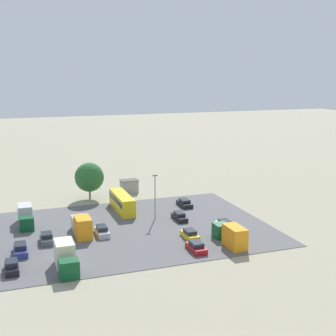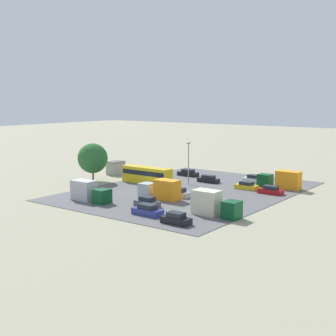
{
  "view_description": "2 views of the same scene",
  "coord_description": "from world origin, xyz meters",
  "px_view_note": "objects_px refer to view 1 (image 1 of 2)",
  "views": [
    {
      "loc": [
        20.29,
        83.61,
        26.86
      ],
      "look_at": [
        -0.26,
        26.41,
        14.2
      ],
      "focal_mm": 50.0,
      "sensor_mm": 36.0,
      "label": 1
    },
    {
      "loc": [
        70.08,
        56.68,
        16.93
      ],
      "look_at": [
        1.52,
        5.14,
        4.14
      ],
      "focal_mm": 50.0,
      "sensor_mm": 36.0,
      "label": 2
    }
  ],
  "objects_px": {
    "parked_car_6": "(47,239)",
    "parked_truck_2": "(66,258)",
    "parked_truck_3": "(231,235)",
    "parked_car_7": "(190,235)",
    "shed_building": "(129,186)",
    "bus": "(122,202)",
    "parked_car_8": "(179,217)",
    "parked_truck_0": "(25,216)",
    "parked_car_0": "(12,267)",
    "parked_car_2": "(225,225)",
    "parked_car_5": "(102,231)",
    "parked_truck_1": "(82,226)",
    "parked_car_1": "(196,247)",
    "parked_car_4": "(184,203)",
    "parked_car_3": "(21,249)"
  },
  "relations": [
    {
      "from": "parked_car_6",
      "to": "parked_truck_2",
      "type": "relative_size",
      "value": 0.56
    },
    {
      "from": "parked_truck_3",
      "to": "parked_car_7",
      "type": "bearing_deg",
      "value": 135.35
    },
    {
      "from": "shed_building",
      "to": "parked_car_7",
      "type": "bearing_deg",
      "value": 92.87
    },
    {
      "from": "bus",
      "to": "parked_car_8",
      "type": "distance_m",
      "value": 12.55
    },
    {
      "from": "parked_car_6",
      "to": "parked_truck_0",
      "type": "height_order",
      "value": "parked_truck_0"
    },
    {
      "from": "parked_truck_3",
      "to": "bus",
      "type": "bearing_deg",
      "value": 116.0
    },
    {
      "from": "parked_car_0",
      "to": "parked_truck_3",
      "type": "relative_size",
      "value": 0.51
    },
    {
      "from": "parked_car_2",
      "to": "parked_truck_3",
      "type": "relative_size",
      "value": 0.51
    },
    {
      "from": "parked_car_0",
      "to": "parked_truck_0",
      "type": "height_order",
      "value": "parked_truck_0"
    },
    {
      "from": "parked_car_5",
      "to": "parked_car_7",
      "type": "distance_m",
      "value": 14.65
    },
    {
      "from": "parked_car_2",
      "to": "parked_car_6",
      "type": "bearing_deg",
      "value": -6.85
    },
    {
      "from": "bus",
      "to": "parked_truck_0",
      "type": "relative_size",
      "value": 1.47
    },
    {
      "from": "parked_truck_1",
      "to": "parked_car_8",
      "type": "bearing_deg",
      "value": 6.17
    },
    {
      "from": "parked_car_1",
      "to": "parked_car_7",
      "type": "bearing_deg",
      "value": -102.45
    },
    {
      "from": "parked_car_4",
      "to": "parked_car_1",
      "type": "bearing_deg",
      "value": 72.53
    },
    {
      "from": "parked_car_2",
      "to": "parked_truck_2",
      "type": "distance_m",
      "value": 29.17
    },
    {
      "from": "shed_building",
      "to": "parked_car_8",
      "type": "distance_m",
      "value": 22.7
    },
    {
      "from": "parked_car_5",
      "to": "parked_truck_1",
      "type": "distance_m",
      "value": 3.45
    },
    {
      "from": "shed_building",
      "to": "parked_car_1",
      "type": "bearing_deg",
      "value": 90.61
    },
    {
      "from": "parked_car_4",
      "to": "parked_car_6",
      "type": "distance_m",
      "value": 30.48
    },
    {
      "from": "shed_building",
      "to": "parked_car_4",
      "type": "height_order",
      "value": "shed_building"
    },
    {
      "from": "parked_car_4",
      "to": "bus",
      "type": "bearing_deg",
      "value": -6.11
    },
    {
      "from": "parked_car_4",
      "to": "parked_car_3",
      "type": "bearing_deg",
      "value": 24.98
    },
    {
      "from": "parked_car_2",
      "to": "parked_car_6",
      "type": "distance_m",
      "value": 29.85
    },
    {
      "from": "shed_building",
      "to": "parked_car_5",
      "type": "bearing_deg",
      "value": 65.62
    },
    {
      "from": "parked_car_3",
      "to": "parked_truck_3",
      "type": "bearing_deg",
      "value": -12.95
    },
    {
      "from": "parked_car_3",
      "to": "parked_truck_2",
      "type": "relative_size",
      "value": 0.65
    },
    {
      "from": "parked_car_2",
      "to": "parked_car_5",
      "type": "distance_m",
      "value": 21.05
    },
    {
      "from": "parked_car_4",
      "to": "parked_car_7",
      "type": "xyz_separation_m",
      "value": [
        5.99,
        17.39,
        -0.01
      ]
    },
    {
      "from": "parked_car_8",
      "to": "parked_truck_2",
      "type": "height_order",
      "value": "parked_truck_2"
    },
    {
      "from": "shed_building",
      "to": "parked_truck_1",
      "type": "height_order",
      "value": "parked_truck_1"
    },
    {
      "from": "parked_car_3",
      "to": "parked_car_6",
      "type": "distance_m",
      "value": 5.39
    },
    {
      "from": "shed_building",
      "to": "parked_car_2",
      "type": "relative_size",
      "value": 0.95
    },
    {
      "from": "parked_car_8",
      "to": "parked_truck_3",
      "type": "bearing_deg",
      "value": 102.05
    },
    {
      "from": "shed_building",
      "to": "parked_truck_2",
      "type": "bearing_deg",
      "value": 62.95
    },
    {
      "from": "parked_car_2",
      "to": "parked_car_8",
      "type": "xyz_separation_m",
      "value": [
        5.6,
        -7.29,
        -0.03
      ]
    },
    {
      "from": "parked_car_0",
      "to": "parked_car_8",
      "type": "relative_size",
      "value": 0.92
    },
    {
      "from": "parked_car_2",
      "to": "parked_car_4",
      "type": "distance_m",
      "value": 15.23
    },
    {
      "from": "parked_car_5",
      "to": "parked_truck_3",
      "type": "height_order",
      "value": "parked_truck_3"
    },
    {
      "from": "parked_car_5",
      "to": "parked_car_7",
      "type": "bearing_deg",
      "value": 154.45
    },
    {
      "from": "bus",
      "to": "parked_car_1",
      "type": "height_order",
      "value": "bus"
    },
    {
      "from": "shed_building",
      "to": "parked_truck_2",
      "type": "relative_size",
      "value": 0.54
    },
    {
      "from": "parked_car_2",
      "to": "parked_car_5",
      "type": "relative_size",
      "value": 0.92
    },
    {
      "from": "shed_building",
      "to": "parked_car_2",
      "type": "height_order",
      "value": "shed_building"
    },
    {
      "from": "parked_car_3",
      "to": "parked_car_8",
      "type": "distance_m",
      "value": 29.08
    },
    {
      "from": "shed_building",
      "to": "parked_car_3",
      "type": "distance_m",
      "value": 38.59
    },
    {
      "from": "parked_truck_0",
      "to": "parked_car_2",
      "type": "bearing_deg",
      "value": 156.72
    },
    {
      "from": "parked_car_8",
      "to": "parked_truck_0",
      "type": "relative_size",
      "value": 0.61
    },
    {
      "from": "parked_car_4",
      "to": "parked_car_8",
      "type": "relative_size",
      "value": 1.02
    },
    {
      "from": "parked_car_1",
      "to": "parked_car_6",
      "type": "height_order",
      "value": "parked_car_6"
    }
  ]
}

